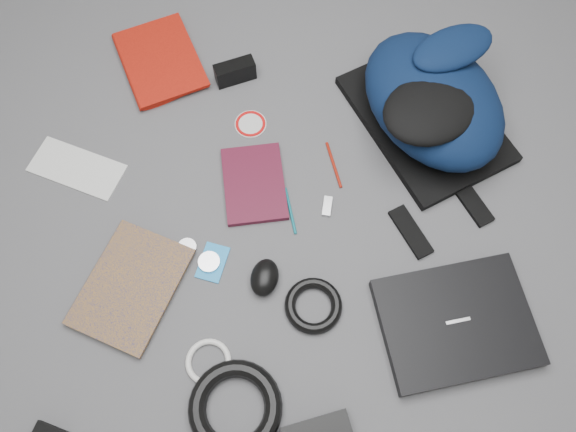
{
  "coord_description": "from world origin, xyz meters",
  "views": [
    {
      "loc": [
        -0.03,
        -0.53,
        1.27
      ],
      "look_at": [
        0.0,
        0.0,
        0.02
      ],
      "focal_mm": 35.0,
      "sensor_mm": 36.0,
      "label": 1
    }
  ],
  "objects_px": {
    "textbook_red": "(125,73)",
    "comic_book": "(94,271)",
    "mouse": "(265,277)",
    "laptop": "(456,322)",
    "compact_camera": "(235,72)",
    "dvd_case": "(254,184)",
    "backpack": "(433,100)"
  },
  "relations": [
    {
      "from": "textbook_red",
      "to": "comic_book",
      "type": "height_order",
      "value": "textbook_red"
    },
    {
      "from": "textbook_red",
      "to": "mouse",
      "type": "relative_size",
      "value": 2.95
    },
    {
      "from": "laptop",
      "to": "textbook_red",
      "type": "height_order",
      "value": "laptop"
    },
    {
      "from": "compact_camera",
      "to": "mouse",
      "type": "height_order",
      "value": "compact_camera"
    },
    {
      "from": "textbook_red",
      "to": "dvd_case",
      "type": "xyz_separation_m",
      "value": [
        0.34,
        -0.35,
        -0.01
      ]
    },
    {
      "from": "textbook_red",
      "to": "comic_book",
      "type": "relative_size",
      "value": 0.98
    },
    {
      "from": "backpack",
      "to": "compact_camera",
      "type": "height_order",
      "value": "backpack"
    },
    {
      "from": "laptop",
      "to": "dvd_case",
      "type": "bearing_deg",
      "value": 131.36
    },
    {
      "from": "textbook_red",
      "to": "comic_book",
      "type": "distance_m",
      "value": 0.56
    },
    {
      "from": "laptop",
      "to": "comic_book",
      "type": "distance_m",
      "value": 0.84
    },
    {
      "from": "laptop",
      "to": "compact_camera",
      "type": "bearing_deg",
      "value": 116.17
    },
    {
      "from": "dvd_case",
      "to": "mouse",
      "type": "height_order",
      "value": "mouse"
    },
    {
      "from": "backpack",
      "to": "comic_book",
      "type": "distance_m",
      "value": 0.92
    },
    {
      "from": "backpack",
      "to": "compact_camera",
      "type": "xyz_separation_m",
      "value": [
        -0.5,
        0.16,
        -0.07
      ]
    },
    {
      "from": "textbook_red",
      "to": "comic_book",
      "type": "bearing_deg",
      "value": -114.23
    },
    {
      "from": "textbook_red",
      "to": "backpack",
      "type": "bearing_deg",
      "value": -33.29
    },
    {
      "from": "textbook_red",
      "to": "comic_book",
      "type": "xyz_separation_m",
      "value": [
        -0.04,
        -0.56,
        -0.0
      ]
    },
    {
      "from": "dvd_case",
      "to": "backpack",
      "type": "bearing_deg",
      "value": 15.53
    },
    {
      "from": "backpack",
      "to": "dvd_case",
      "type": "bearing_deg",
      "value": 175.24
    },
    {
      "from": "backpack",
      "to": "comic_book",
      "type": "relative_size",
      "value": 1.72
    },
    {
      "from": "dvd_case",
      "to": "mouse",
      "type": "bearing_deg",
      "value": -90.3
    },
    {
      "from": "backpack",
      "to": "compact_camera",
      "type": "bearing_deg",
      "value": 137.23
    },
    {
      "from": "dvd_case",
      "to": "compact_camera",
      "type": "distance_m",
      "value": 0.33
    },
    {
      "from": "compact_camera",
      "to": "dvd_case",
      "type": "bearing_deg",
      "value": -100.24
    },
    {
      "from": "laptop",
      "to": "comic_book",
      "type": "xyz_separation_m",
      "value": [
        -0.83,
        0.17,
        -0.01
      ]
    },
    {
      "from": "compact_camera",
      "to": "backpack",
      "type": "bearing_deg",
      "value": -35.47
    },
    {
      "from": "comic_book",
      "to": "mouse",
      "type": "distance_m",
      "value": 0.4
    },
    {
      "from": "mouse",
      "to": "laptop",
      "type": "bearing_deg",
      "value": -1.9
    },
    {
      "from": "dvd_case",
      "to": "compact_camera",
      "type": "relative_size",
      "value": 1.94
    },
    {
      "from": "compact_camera",
      "to": "comic_book",
      "type": "bearing_deg",
      "value": -139.88
    },
    {
      "from": "backpack",
      "to": "textbook_red",
      "type": "height_order",
      "value": "backpack"
    },
    {
      "from": "comic_book",
      "to": "dvd_case",
      "type": "height_order",
      "value": "comic_book"
    }
  ]
}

